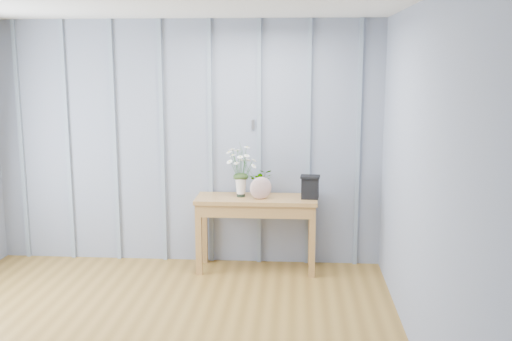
# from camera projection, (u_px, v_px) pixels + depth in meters

# --- Properties ---
(room_shell) EXTENTS (4.00, 4.50, 2.50)m
(room_shell) POSITION_uv_depth(u_px,v_px,m) (153.00, 73.00, 4.71)
(room_shell) COLOR gray
(room_shell) RESTS_ON ground
(sideboard) EXTENTS (1.20, 0.45, 0.75)m
(sideboard) POSITION_uv_depth(u_px,v_px,m) (256.00, 208.00, 5.96)
(sideboard) COLOR olive
(sideboard) RESTS_ON ground
(daisy_vase) EXTENTS (0.37, 0.28, 0.53)m
(daisy_vase) POSITION_uv_depth(u_px,v_px,m) (241.00, 164.00, 5.91)
(daisy_vase) COLOR black
(daisy_vase) RESTS_ON sideboard
(spider_plant) EXTENTS (0.26, 0.23, 0.26)m
(spider_plant) POSITION_uv_depth(u_px,v_px,m) (261.00, 181.00, 6.06)
(spider_plant) COLOR #223816
(spider_plant) RESTS_ON sideboard
(felt_disc_vessel) EXTENTS (0.23, 0.14, 0.22)m
(felt_disc_vessel) POSITION_uv_depth(u_px,v_px,m) (261.00, 188.00, 5.84)
(felt_disc_vessel) COLOR #9C5460
(felt_disc_vessel) RESTS_ON sideboard
(carved_box) EXTENTS (0.20, 0.16, 0.23)m
(carved_box) POSITION_uv_depth(u_px,v_px,m) (310.00, 187.00, 5.87)
(carved_box) COLOR black
(carved_box) RESTS_ON sideboard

